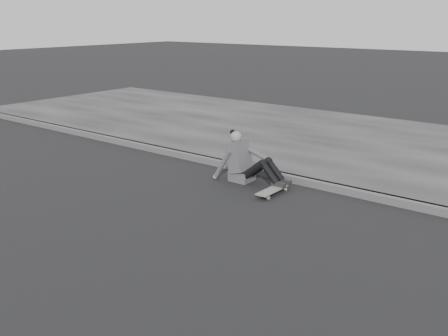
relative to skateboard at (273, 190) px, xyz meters
name	(u,v)px	position (x,y,z in m)	size (l,w,h in m)	color
ground	(279,258)	(1.24, -1.86, -0.07)	(80.00, 80.00, 0.00)	black
curb	(365,194)	(1.24, 0.72, -0.01)	(24.00, 0.16, 0.12)	#4D4D4D
sidewalk	(424,154)	(1.24, 3.74, -0.01)	(24.00, 6.00, 0.12)	#363636
skateboard	(273,190)	(0.00, 0.00, 0.00)	(0.20, 0.78, 0.09)	gray
seated_woman	(245,161)	(-0.73, 0.25, 0.29)	(1.38, 0.46, 0.88)	#48484A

